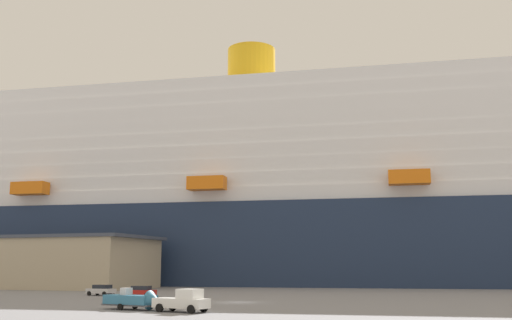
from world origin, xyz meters
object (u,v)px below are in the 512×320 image
cruise_ship (396,200)px  small_boat_on_trailer (136,300)px  parked_car_red_hatchback (140,291)px  pickup_truck (183,301)px  parked_car_silver_sedan (101,290)px

cruise_ship → small_boat_on_trailer: size_ratio=36.70×
small_boat_on_trailer → cruise_ship: bearing=76.7°
cruise_ship → parked_car_red_hatchback: 69.90m
pickup_truck → small_boat_on_trailer: size_ratio=0.77×
small_boat_on_trailer → parked_car_red_hatchback: 24.04m
cruise_ship → parked_car_silver_sedan: 71.42m
pickup_truck → parked_car_red_hatchback: pickup_truck is taller
pickup_truck → small_boat_on_trailer: 5.99m
pickup_truck → parked_car_silver_sedan: (-25.02, 25.47, -0.21)m
parked_car_silver_sedan → pickup_truck: bearing=-45.5°
cruise_ship → parked_car_silver_sedan: bearing=-123.8°
parked_car_silver_sedan → parked_car_red_hatchback: size_ratio=1.02×
pickup_truck → parked_car_silver_sedan: pickup_truck is taller
parked_car_red_hatchback → small_boat_on_trailer: bearing=-62.3°
pickup_truck → cruise_ship: bearing=80.8°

